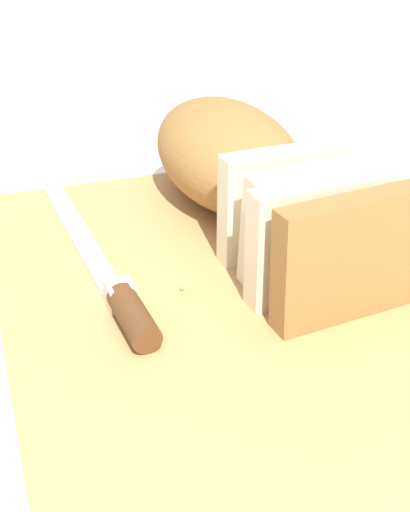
% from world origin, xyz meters
% --- Properties ---
extents(ground_plane, '(3.00, 3.00, 0.00)m').
position_xyz_m(ground_plane, '(0.00, 0.00, 0.00)').
color(ground_plane, silver).
extents(cutting_board, '(0.44, 0.30, 0.02)m').
position_xyz_m(cutting_board, '(0.00, 0.00, 0.01)').
color(cutting_board, tan).
rests_on(cutting_board, ground_plane).
extents(bread_loaf, '(0.32, 0.14, 0.09)m').
position_xyz_m(bread_loaf, '(-0.10, 0.07, 0.07)').
color(bread_loaf, '#996633').
rests_on(bread_loaf, cutting_board).
extents(bread_knife, '(0.29, 0.04, 0.02)m').
position_xyz_m(bread_knife, '(-0.01, -0.07, 0.03)').
color(bread_knife, silver).
rests_on(bread_knife, cutting_board).
extents(crumb_near_knife, '(0.00, 0.00, 0.00)m').
position_xyz_m(crumb_near_knife, '(-0.01, -0.02, 0.02)').
color(crumb_near_knife, tan).
rests_on(crumb_near_knife, cutting_board).
extents(crumb_near_loaf, '(0.00, 0.00, 0.00)m').
position_xyz_m(crumb_near_loaf, '(-0.06, 0.05, 0.02)').
color(crumb_near_loaf, tan).
rests_on(crumb_near_loaf, cutting_board).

